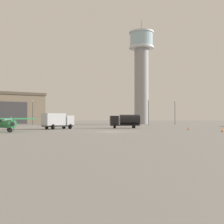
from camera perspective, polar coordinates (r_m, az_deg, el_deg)
ground_plane at (r=45.77m, az=-0.18°, el=-3.86°), size 400.00×400.00×0.00m
control_tower at (r=103.43m, az=5.79°, el=8.36°), size 8.63×8.63×36.12m
airplane_green at (r=48.25m, az=-20.48°, el=-1.92°), size 8.39×8.62×3.11m
truck_fuel_tanker_black at (r=61.68m, az=2.64°, el=-1.66°), size 6.36×3.35×2.84m
truck_box_silver at (r=57.45m, az=-10.54°, el=-1.60°), size 6.11×5.81×3.02m
light_post_west at (r=102.50m, az=-15.10°, el=0.39°), size 0.44×0.44×8.06m
light_post_east at (r=96.79m, az=12.18°, el=0.42°), size 0.44×0.44×7.92m
light_post_north at (r=88.19m, az=7.15°, el=0.46°), size 0.44×0.44×7.64m
traffic_cone_near_left at (r=55.20m, az=14.65°, el=-3.08°), size 0.36×0.36×0.54m
traffic_cone_near_right at (r=48.83m, az=20.69°, el=-3.19°), size 0.36×0.36×0.73m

